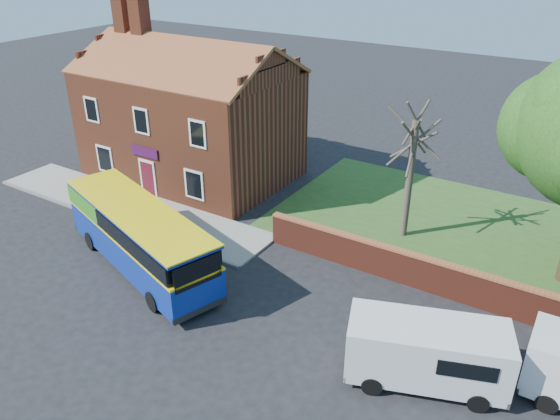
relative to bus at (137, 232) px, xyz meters
The scene contains 9 objects.
ground 3.30m from the bus, 41.07° to the right, with size 120.00×120.00×0.00m, color black.
pavement 6.47m from the bus, 141.35° to the left, with size 18.00×3.50×0.12m, color gray.
kerb 5.58m from the bus, 156.20° to the left, with size 18.00×0.15×0.14m, color slate.
grass_strip 18.87m from the bus, 36.41° to the left, with size 26.00×12.00×0.04m, color #426B28.
shop_building 10.95m from the bus, 116.93° to the left, with size 12.30×8.13×10.50m.
boundary_wall 16.00m from the bus, 18.81° to the left, with size 22.00×0.38×1.60m.
bus is the anchor object (origin of this frame).
van_near 13.66m from the bus, ahead, with size 5.73×3.80×2.34m.
bare_tree 13.24m from the bus, 44.48° to the left, with size 2.50×2.98×6.68m.
Camera 1 is at (14.87, -12.90, 13.93)m, focal length 35.00 mm.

